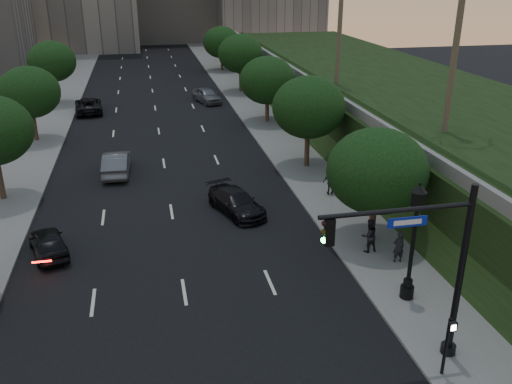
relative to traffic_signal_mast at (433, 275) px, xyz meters
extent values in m
plane|color=black|center=(-8.31, 1.42, -3.67)|extent=(160.00, 160.00, 0.00)
cube|color=black|center=(-8.31, 31.42, -3.66)|extent=(16.00, 140.00, 0.02)
cube|color=slate|center=(1.94, 31.42, -3.60)|extent=(4.50, 140.00, 0.15)
cube|color=slate|center=(-18.56, 31.42, -3.60)|extent=(4.50, 140.00, 0.15)
cube|color=black|center=(13.69, 29.42, -1.67)|extent=(18.00, 90.00, 4.00)
cube|color=slate|center=(5.19, 29.42, 0.68)|extent=(0.35, 90.00, 0.70)
cylinder|color=#38281C|center=(1.99, 9.42, -2.24)|extent=(0.36, 0.36, 2.86)
ellipsoid|color=black|center=(1.99, 9.42, 0.36)|extent=(5.20, 5.20, 4.42)
cylinder|color=#38281C|center=(1.99, 21.42, -2.07)|extent=(0.36, 0.36, 3.21)
ellipsoid|color=black|center=(1.99, 21.42, 0.85)|extent=(5.20, 5.20, 4.42)
cylinder|color=#38281C|center=(1.99, 34.42, -2.24)|extent=(0.36, 0.36, 2.86)
ellipsoid|color=black|center=(1.99, 34.42, 0.36)|extent=(5.20, 5.20, 4.42)
cylinder|color=#38281C|center=(1.99, 48.42, -2.07)|extent=(0.36, 0.36, 3.21)
ellipsoid|color=black|center=(1.99, 48.42, 0.85)|extent=(5.20, 5.20, 4.42)
cylinder|color=#38281C|center=(1.99, 63.42, -2.24)|extent=(0.36, 0.36, 2.86)
ellipsoid|color=black|center=(1.99, 63.42, 0.36)|extent=(5.20, 5.20, 4.42)
cylinder|color=#38281C|center=(-18.61, 19.42, -2.04)|extent=(0.36, 0.36, 3.26)
cylinder|color=#38281C|center=(-18.61, 32.42, -2.18)|extent=(0.36, 0.36, 2.99)
ellipsoid|color=black|center=(-18.61, 32.42, 0.54)|extent=(5.00, 5.00, 4.25)
cylinder|color=#38281C|center=(-18.61, 46.42, -2.04)|extent=(0.36, 0.36, 3.26)
ellipsoid|color=black|center=(-18.61, 46.42, 0.92)|extent=(5.00, 5.00, 4.25)
cylinder|color=#4C4233|center=(9.19, 15.42, 6.33)|extent=(0.40, 0.40, 12.00)
cylinder|color=black|center=(1.09, 0.00, -0.17)|extent=(0.24, 0.24, 7.00)
cylinder|color=black|center=(1.09, 0.00, -3.42)|extent=(0.56, 0.56, 0.50)
cylinder|color=black|center=(-1.61, 0.00, 2.63)|extent=(5.40, 0.16, 0.16)
cube|color=black|center=(-3.91, 0.00, 2.08)|extent=(0.32, 0.22, 0.95)
sphere|color=black|center=(-4.09, 0.00, 2.41)|extent=(0.20, 0.20, 0.20)
sphere|color=#3F2B0A|center=(-4.09, 0.00, 2.11)|extent=(0.20, 0.20, 0.20)
sphere|color=#19F24C|center=(-4.09, 0.00, 1.81)|extent=(0.20, 0.20, 0.20)
cube|color=#0D22B2|center=(-1.21, 0.00, 2.18)|extent=(1.40, 0.05, 0.35)
cylinder|color=black|center=(1.28, 3.80, -3.32)|extent=(0.60, 0.60, 0.70)
cylinder|color=black|center=(1.28, 3.80, -2.82)|extent=(0.40, 0.40, 0.40)
cylinder|color=black|center=(1.28, 3.80, -0.87)|extent=(0.18, 0.18, 3.60)
cube|color=black|center=(1.28, 3.80, 1.18)|extent=(0.42, 0.42, 0.70)
cone|color=black|center=(1.28, 3.80, 1.68)|extent=(0.64, 0.64, 0.35)
sphere|color=black|center=(1.28, 3.80, 1.88)|extent=(0.14, 0.14, 0.14)
cylinder|color=black|center=(0.28, -0.99, -2.42)|extent=(0.12, 0.12, 2.50)
cube|color=black|center=(0.28, -1.17, -1.37)|extent=(0.30, 0.14, 0.35)
cube|color=white|center=(0.28, -1.25, -1.37)|extent=(0.18, 0.02, 0.22)
imported|color=black|center=(-14.77, 11.38, -3.00)|extent=(2.70, 4.24, 1.34)
imported|color=#595B60|center=(-11.67, 22.86, -2.86)|extent=(1.96, 5.01, 1.63)
imported|color=black|center=(-14.99, 41.86, -2.90)|extent=(3.10, 5.79, 1.54)
imported|color=black|center=(-4.48, 14.53, -2.98)|extent=(3.44, 5.17, 1.39)
imported|color=slate|center=(-2.62, 43.86, -2.86)|extent=(3.21, 5.10, 1.62)
imported|color=black|center=(2.26, 6.80, -2.71)|extent=(0.60, 0.41, 1.62)
imported|color=black|center=(1.26, 8.10, -2.63)|extent=(0.98, 0.82, 1.79)
imported|color=black|center=(1.90, 15.78, -2.66)|extent=(1.06, 0.55, 1.73)
camera|label=1|loc=(-9.43, -14.78, 9.91)|focal=38.00mm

